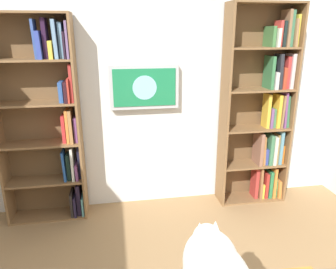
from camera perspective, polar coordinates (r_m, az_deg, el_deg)
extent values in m
cube|color=silver|center=(3.39, -3.09, 8.96)|extent=(4.52, 0.06, 2.70)
cube|color=brown|center=(3.74, 20.83, 4.49)|extent=(0.02, 0.28, 2.16)
cube|color=brown|center=(3.43, 10.13, 4.26)|extent=(0.02, 0.28, 2.16)
cube|color=brown|center=(3.69, 14.84, 4.89)|extent=(0.76, 0.01, 2.16)
cube|color=brown|center=(3.95, 14.38, -10.87)|extent=(0.71, 0.27, 0.02)
cube|color=brown|center=(3.77, 14.88, -5.14)|extent=(0.71, 0.27, 0.02)
cube|color=brown|center=(3.63, 15.42, 1.11)|extent=(0.71, 0.27, 0.02)
cube|color=brown|center=(3.53, 16.00, 7.78)|extent=(0.71, 0.27, 0.02)
cube|color=brown|center=(3.48, 16.63, 14.72)|extent=(0.71, 0.27, 0.02)
cube|color=brown|center=(3.49, 17.30, 21.74)|extent=(0.71, 0.27, 0.02)
cube|color=orange|center=(4.02, 18.97, -8.90)|extent=(0.05, 0.19, 0.22)
cube|color=#40844E|center=(4.01, 18.53, -8.90)|extent=(0.03, 0.13, 0.22)
cube|color=orange|center=(3.97, 18.17, -7.90)|extent=(0.03, 0.20, 0.37)
cube|color=#2C7746|center=(3.96, 17.65, -8.29)|extent=(0.04, 0.16, 0.33)
cube|color=#B32D25|center=(3.96, 16.91, -8.43)|extent=(0.03, 0.18, 0.31)
cube|color=gold|center=(3.97, 16.25, -9.32)|extent=(0.03, 0.19, 0.18)
cube|color=#92623B|center=(3.90, 15.96, -8.03)|extent=(0.04, 0.20, 0.39)
cube|color=#AF3631|center=(3.89, 15.35, -8.20)|extent=(0.04, 0.15, 0.37)
cube|color=orange|center=(3.87, 19.52, -3.12)|extent=(0.03, 0.15, 0.21)
cube|color=#5B94AB|center=(3.83, 19.12, -1.91)|extent=(0.03, 0.21, 0.39)
cube|color=olive|center=(3.82, 18.66, -2.25)|extent=(0.03, 0.18, 0.34)
cube|color=beige|center=(3.79, 18.23, -2.48)|extent=(0.04, 0.20, 0.33)
cube|color=#417A53|center=(3.77, 17.57, -2.37)|extent=(0.04, 0.21, 0.35)
cube|color=#364494|center=(3.77, 16.91, -3.61)|extent=(0.04, 0.16, 0.18)
cube|color=#A26A39|center=(3.74, 16.40, -2.48)|extent=(0.04, 0.21, 0.34)
cube|color=#90624D|center=(3.71, 15.93, -2.33)|extent=(0.04, 0.22, 0.37)
cube|color=#3B7952|center=(3.72, 20.37, 4.02)|extent=(0.05, 0.14, 0.35)
cube|color=#7C457F|center=(3.70, 19.91, 4.33)|extent=(0.03, 0.19, 0.39)
cube|color=olive|center=(3.69, 19.56, 4.04)|extent=(0.03, 0.17, 0.36)
cube|color=gold|center=(3.68, 18.97, 4.11)|extent=(0.04, 0.16, 0.37)
cube|color=#437B53|center=(3.68, 18.24, 2.95)|extent=(0.04, 0.13, 0.21)
cube|color=#724B81|center=(3.66, 17.71, 3.00)|extent=(0.03, 0.18, 0.22)
cube|color=gold|center=(3.62, 17.31, 4.12)|extent=(0.04, 0.14, 0.37)
cube|color=silver|center=(3.66, 21.02, 10.65)|extent=(0.04, 0.18, 0.36)
cube|color=#BC3532|center=(3.65, 20.32, 10.48)|extent=(0.03, 0.17, 0.33)
cube|color=#AC3A23|center=(3.61, 19.75, 9.61)|extent=(0.04, 0.18, 0.22)
cube|color=#25272C|center=(3.58, 19.26, 10.70)|extent=(0.05, 0.15, 0.36)
cube|color=beige|center=(3.58, 18.29, 9.32)|extent=(0.04, 0.23, 0.18)
cube|color=#367345|center=(3.55, 17.73, 10.61)|extent=(0.03, 0.21, 0.34)
cube|color=gold|center=(3.64, 21.71, 16.97)|extent=(0.03, 0.19, 0.31)
cube|color=#9E744B|center=(3.62, 21.34, 16.68)|extent=(0.03, 0.23, 0.27)
cube|color=#3D7451|center=(3.60, 20.86, 17.38)|extent=(0.03, 0.19, 0.35)
cube|color=#8E6A4A|center=(3.59, 20.41, 17.49)|extent=(0.03, 0.19, 0.36)
cube|color=black|center=(3.57, 19.70, 16.69)|extent=(0.03, 0.18, 0.25)
cube|color=#C23B33|center=(3.53, 19.23, 16.76)|extent=(0.03, 0.15, 0.25)
cube|color=beige|center=(3.52, 18.63, 16.21)|extent=(0.03, 0.23, 0.18)
cube|color=#437940|center=(3.52, 17.83, 16.46)|extent=(0.03, 0.22, 0.20)
cube|color=brown|center=(3.27, -15.73, 2.16)|extent=(0.02, 0.28, 2.05)
cube|color=brown|center=(3.46, -21.80, 2.39)|extent=(0.78, 0.01, 2.05)
cube|color=brown|center=(3.73, -20.36, -13.39)|extent=(0.74, 0.27, 0.02)
cube|color=brown|center=(3.54, -21.07, -7.74)|extent=(0.74, 0.27, 0.02)
cube|color=brown|center=(3.39, -21.84, -1.52)|extent=(0.74, 0.27, 0.02)
cube|color=brown|center=(3.29, -22.66, 5.18)|extent=(0.74, 0.27, 0.02)
cube|color=brown|center=(3.23, -23.54, 12.21)|extent=(0.74, 0.27, 0.02)
cube|color=brown|center=(3.23, -24.49, 19.37)|extent=(0.74, 0.27, 0.02)
cube|color=#5EA5A7|center=(3.61, -15.01, -11.89)|extent=(0.02, 0.22, 0.20)
cube|color=black|center=(3.60, -15.67, -10.73)|extent=(0.04, 0.22, 0.35)
cube|color=#1E192E|center=(3.61, -16.28, -11.83)|extent=(0.03, 0.23, 0.22)
cube|color=#282320|center=(3.61, -16.82, -11.60)|extent=(0.03, 0.21, 0.26)
cube|color=#1B1B30|center=(3.42, -15.68, -4.64)|extent=(0.03, 0.12, 0.36)
cube|color=#864983|center=(3.45, -16.03, -6.17)|extent=(0.03, 0.20, 0.17)
cube|color=silver|center=(3.42, -16.74, -4.79)|extent=(0.02, 0.21, 0.35)
cube|color=black|center=(3.42, -17.41, -5.47)|extent=(0.04, 0.13, 0.28)
cube|color=#23509B|center=(3.42, -18.14, -5.25)|extent=(0.03, 0.17, 0.31)
cube|color=#804684|center=(3.28, -16.25, 0.95)|extent=(0.03, 0.14, 0.25)
cube|color=#A47241|center=(3.27, -17.03, 1.51)|extent=(0.03, 0.19, 0.33)
cube|color=orange|center=(3.30, -17.59, 1.59)|extent=(0.03, 0.20, 0.33)
cube|color=red|center=(3.31, -18.19, 1.09)|extent=(0.03, 0.16, 0.27)
cube|color=#B5332F|center=(3.19, -16.95, 8.91)|extent=(0.03, 0.18, 0.36)
cube|color=#B33528|center=(3.20, -17.35, 7.70)|extent=(0.02, 0.22, 0.23)
cube|color=black|center=(3.21, -17.80, 7.43)|extent=(0.03, 0.23, 0.20)
cube|color=#2E549B|center=(3.23, -18.60, 7.36)|extent=(0.04, 0.19, 0.19)
cube|color=slate|center=(3.16, -17.57, 15.94)|extent=(0.02, 0.23, 0.33)
cube|color=black|center=(3.16, -18.01, 15.07)|extent=(0.02, 0.23, 0.24)
cube|color=#6A96B0|center=(3.18, -18.69, 15.75)|extent=(0.03, 0.12, 0.32)
cube|color=#6A90AE|center=(3.18, -19.51, 15.88)|extent=(0.04, 0.21, 0.34)
cube|color=gold|center=(3.17, -20.22, 14.14)|extent=(0.04, 0.19, 0.16)
cube|color=#28132C|center=(3.19, -21.21, 15.81)|extent=(0.04, 0.14, 0.35)
cube|color=#32439C|center=(3.19, -22.03, 14.73)|extent=(0.05, 0.21, 0.25)
cube|color=#355092|center=(3.19, -22.80, 15.53)|extent=(0.03, 0.15, 0.34)
cube|color=#B7B7BC|center=(3.30, -4.29, 8.52)|extent=(0.71, 0.06, 0.45)
cube|color=#1E7F4C|center=(3.27, -4.24, 8.42)|extent=(0.64, 0.01, 0.38)
cylinder|color=#8CCCEA|center=(3.26, -4.22, 8.41)|extent=(0.25, 0.00, 0.25)
ellipsoid|color=white|center=(1.40, 7.68, -21.90)|extent=(0.23, 0.28, 0.27)
sphere|color=white|center=(1.40, 7.01, -18.07)|extent=(0.12, 0.12, 0.12)
cone|color=white|center=(1.39, 8.49, -16.33)|extent=(0.06, 0.06, 0.07)
cone|color=white|center=(1.37, 5.67, -16.70)|extent=(0.06, 0.06, 0.07)
cone|color=beige|center=(1.38, 8.56, -16.64)|extent=(0.03, 0.03, 0.05)
cone|color=beige|center=(1.37, 5.74, -17.01)|extent=(0.03, 0.03, 0.05)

